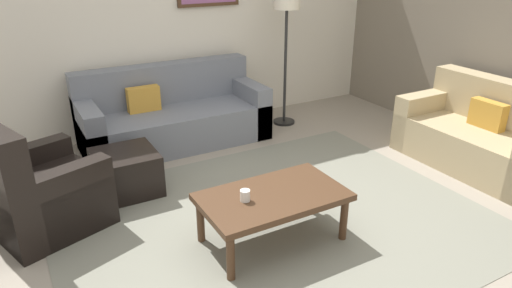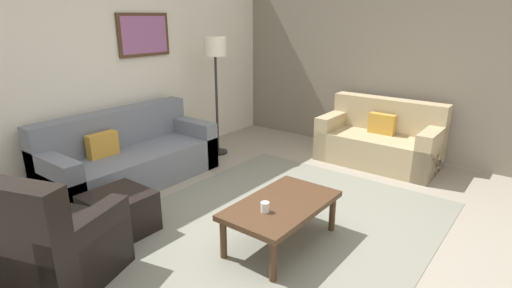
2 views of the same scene
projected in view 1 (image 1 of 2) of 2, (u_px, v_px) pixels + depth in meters
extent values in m
plane|color=gray|center=(275.00, 221.00, 3.83)|extent=(8.00, 8.00, 0.00)
cube|color=silver|center=(162.00, 14.00, 5.37)|extent=(6.00, 0.12, 2.80)
cube|color=gray|center=(275.00, 220.00, 3.83)|extent=(3.48, 2.78, 0.01)
cube|color=slate|center=(176.00, 126.00, 5.30)|extent=(2.10, 0.89, 0.42)
cube|color=slate|center=(165.00, 100.00, 5.47)|extent=(2.10, 0.24, 0.88)
cube|color=slate|center=(90.00, 133.00, 4.83)|extent=(0.20, 0.89, 0.62)
cube|color=slate|center=(247.00, 105.00, 5.69)|extent=(0.20, 0.89, 0.62)
cube|color=gold|center=(144.00, 99.00, 5.10)|extent=(0.36, 0.12, 0.28)
cube|color=tan|center=(476.00, 148.00, 4.73)|extent=(0.83, 1.59, 0.42)
cube|color=tan|center=(499.00, 122.00, 4.77)|extent=(0.24, 1.59, 0.88)
cube|color=tan|center=(425.00, 119.00, 5.25)|extent=(0.83, 0.20, 0.62)
cube|color=gold|center=(488.00, 114.00, 4.63)|extent=(0.12, 0.36, 0.28)
cube|color=black|center=(47.00, 201.00, 3.70)|extent=(1.02, 1.02, 0.44)
cube|color=black|center=(2.00, 187.00, 3.39)|extent=(0.45, 0.82, 0.95)
cube|color=black|center=(65.00, 206.00, 3.47)|extent=(0.81, 0.42, 0.60)
cube|color=black|center=(28.00, 180.00, 3.86)|extent=(0.81, 0.42, 0.60)
cube|color=black|center=(126.00, 172.00, 4.23)|extent=(0.56, 0.56, 0.40)
cylinder|color=#472D1C|center=(231.00, 258.00, 3.09)|extent=(0.06, 0.06, 0.36)
cylinder|color=#472D1C|center=(344.00, 219.00, 3.53)|extent=(0.06, 0.06, 0.36)
cylinder|color=#472D1C|center=(201.00, 221.00, 3.50)|extent=(0.06, 0.06, 0.36)
cylinder|color=#472D1C|center=(305.00, 191.00, 3.95)|extent=(0.06, 0.06, 0.36)
cube|color=#472D1C|center=(273.00, 197.00, 3.44)|extent=(1.10, 0.64, 0.05)
cylinder|color=white|center=(245.00, 195.00, 3.32)|extent=(0.07, 0.07, 0.09)
cylinder|color=black|center=(284.00, 122.00, 6.00)|extent=(0.28, 0.28, 0.03)
cylinder|color=#262626|center=(285.00, 69.00, 5.72)|extent=(0.04, 0.04, 1.45)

